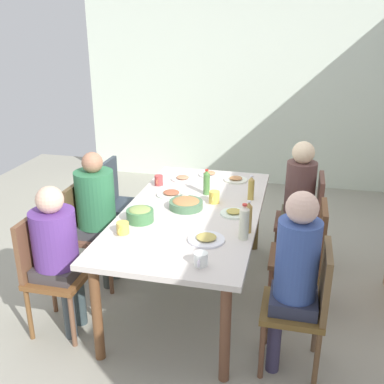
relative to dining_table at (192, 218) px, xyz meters
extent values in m
plane|color=#9E9B8B|center=(0.00, 0.00, -0.70)|extent=(7.01, 7.01, 0.00)
cube|color=silver|center=(-2.98, 0.00, 0.60)|extent=(0.12, 4.39, 2.60)
cube|color=silver|center=(0.00, 0.00, 0.05)|extent=(2.04, 1.06, 0.04)
cylinder|color=brown|center=(-0.92, -0.43, -0.33)|extent=(0.07, 0.07, 0.73)
cylinder|color=brown|center=(0.92, -0.43, -0.33)|extent=(0.07, 0.07, 0.73)
cylinder|color=brown|center=(-0.92, 0.43, -0.33)|extent=(0.07, 0.07, 0.73)
cylinder|color=brown|center=(0.92, 0.43, -0.33)|extent=(0.07, 0.07, 0.73)
cube|color=brown|center=(-0.68, 0.83, -0.26)|extent=(0.40, 0.40, 0.04)
cylinder|color=brown|center=(-0.51, 1.00, -0.48)|extent=(0.04, 0.04, 0.43)
cylinder|color=brown|center=(-0.85, 1.00, -0.48)|extent=(0.04, 0.04, 0.43)
cylinder|color=brown|center=(-0.51, 0.66, -0.48)|extent=(0.04, 0.04, 0.43)
cylinder|color=brown|center=(-0.85, 0.66, -0.48)|extent=(0.04, 0.04, 0.43)
cube|color=brown|center=(-0.68, 1.01, -0.02)|extent=(0.38, 0.04, 0.45)
cylinder|color=brown|center=(-0.60, 0.73, -0.47)|extent=(0.09, 0.09, 0.45)
cylinder|color=brown|center=(-0.76, 0.73, -0.47)|extent=(0.09, 0.09, 0.45)
cube|color=brown|center=(-0.68, 0.83, -0.20)|extent=(0.30, 0.30, 0.10)
cylinder|color=brown|center=(-0.68, 0.83, 0.09)|extent=(0.27, 0.27, 0.47)
sphere|color=beige|center=(-0.68, 0.83, 0.41)|extent=(0.20, 0.20, 0.20)
cube|color=#2F3A46|center=(-0.68, -0.83, -0.26)|extent=(0.40, 0.40, 0.04)
cylinder|color=#2E3B4F|center=(-0.85, -1.00, -0.48)|extent=(0.04, 0.04, 0.43)
cylinder|color=#24354D|center=(-0.51, -1.00, -0.48)|extent=(0.04, 0.04, 0.43)
cylinder|color=#2D3F52|center=(-0.85, -0.66, -0.48)|extent=(0.04, 0.04, 0.43)
cylinder|color=#2E3150|center=(-0.51, -0.66, -0.48)|extent=(0.04, 0.04, 0.43)
cube|color=#353F49|center=(-0.68, -1.01, -0.02)|extent=(0.38, 0.04, 0.45)
cube|color=brown|center=(0.00, -0.83, -0.26)|extent=(0.40, 0.40, 0.04)
cylinder|color=brown|center=(-0.17, -1.00, -0.48)|extent=(0.04, 0.04, 0.43)
cylinder|color=brown|center=(0.17, -1.00, -0.48)|extent=(0.04, 0.04, 0.43)
cylinder|color=brown|center=(-0.17, -0.66, -0.48)|extent=(0.04, 0.04, 0.43)
cylinder|color=brown|center=(0.17, -0.66, -0.48)|extent=(0.04, 0.04, 0.43)
cube|color=brown|center=(0.00, -1.01, -0.02)|extent=(0.38, 0.04, 0.45)
cylinder|color=#3D4844|center=(-0.08, -0.73, -0.47)|extent=(0.09, 0.09, 0.45)
cylinder|color=#3D433D|center=(0.08, -0.73, -0.47)|extent=(0.09, 0.09, 0.45)
cube|color=#44464C|center=(0.00, -0.83, -0.20)|extent=(0.30, 0.30, 0.10)
cylinder|color=#30754A|center=(0.00, -0.83, 0.09)|extent=(0.32, 0.32, 0.48)
sphere|color=#A97357|center=(0.00, -0.83, 0.41)|extent=(0.17, 0.17, 0.17)
cube|color=brown|center=(0.68, 0.83, -0.26)|extent=(0.40, 0.40, 0.04)
cylinder|color=brown|center=(0.85, 1.00, -0.48)|extent=(0.04, 0.04, 0.43)
cylinder|color=brown|center=(0.51, 1.00, -0.48)|extent=(0.04, 0.04, 0.43)
cylinder|color=brown|center=(0.85, 0.66, -0.48)|extent=(0.04, 0.04, 0.43)
cylinder|color=brown|center=(0.51, 0.66, -0.48)|extent=(0.04, 0.04, 0.43)
cube|color=brown|center=(0.68, 1.01, -0.02)|extent=(0.38, 0.04, 0.45)
cylinder|color=#373251|center=(0.76, 0.73, -0.47)|extent=(0.09, 0.09, 0.45)
cylinder|color=#322B47|center=(0.60, 0.73, -0.47)|extent=(0.09, 0.09, 0.45)
cube|color=#2A2E43|center=(0.68, 0.83, -0.20)|extent=(0.30, 0.30, 0.10)
cylinder|color=#39539E|center=(0.68, 0.83, 0.11)|extent=(0.27, 0.27, 0.52)
sphere|color=beige|center=(0.68, 0.83, 0.46)|extent=(0.20, 0.20, 0.20)
cube|color=brown|center=(0.68, -0.83, -0.26)|extent=(0.40, 0.40, 0.04)
cylinder|color=brown|center=(0.51, -1.00, -0.48)|extent=(0.04, 0.04, 0.43)
cylinder|color=brown|center=(0.85, -1.00, -0.48)|extent=(0.04, 0.04, 0.43)
cylinder|color=brown|center=(0.51, -0.66, -0.48)|extent=(0.04, 0.04, 0.43)
cylinder|color=brown|center=(0.85, -0.66, -0.48)|extent=(0.04, 0.04, 0.43)
cube|color=brown|center=(0.68, -1.01, -0.02)|extent=(0.38, 0.04, 0.45)
cylinder|color=#38474A|center=(0.60, -0.73, -0.47)|extent=(0.09, 0.09, 0.45)
cylinder|color=#3B444A|center=(0.76, -0.73, -0.47)|extent=(0.09, 0.09, 0.45)
cube|color=#403B3C|center=(0.68, -0.83, -0.20)|extent=(0.30, 0.30, 0.10)
cylinder|color=#5F378C|center=(0.68, -0.83, 0.06)|extent=(0.32, 0.32, 0.41)
sphere|color=beige|center=(0.68, -0.83, 0.35)|extent=(0.19, 0.19, 0.19)
cube|color=brown|center=(0.00, 0.83, -0.26)|extent=(0.40, 0.40, 0.04)
cylinder|color=brown|center=(0.17, 1.00, -0.48)|extent=(0.04, 0.04, 0.43)
cylinder|color=brown|center=(-0.17, 1.00, -0.48)|extent=(0.04, 0.04, 0.43)
cylinder|color=brown|center=(0.17, 0.66, -0.48)|extent=(0.04, 0.04, 0.43)
cylinder|color=brown|center=(-0.17, 0.66, -0.48)|extent=(0.04, 0.04, 0.43)
cube|color=brown|center=(0.00, 1.01, -0.02)|extent=(0.38, 0.04, 0.45)
cylinder|color=white|center=(-0.26, -0.25, 0.08)|extent=(0.25, 0.25, 0.01)
ellipsoid|color=#AC5B3E|center=(-0.26, -0.25, 0.10)|extent=(0.14, 0.14, 0.02)
cylinder|color=white|center=(0.50, 0.22, 0.08)|extent=(0.26, 0.26, 0.01)
ellipsoid|color=tan|center=(0.50, 0.22, 0.10)|extent=(0.14, 0.14, 0.02)
cylinder|color=white|center=(0.02, 0.34, 0.08)|extent=(0.21, 0.21, 0.01)
ellipsoid|color=tan|center=(0.02, 0.34, 0.10)|extent=(0.12, 0.12, 0.02)
cylinder|color=white|center=(-0.67, -0.25, 0.08)|extent=(0.21, 0.21, 0.01)
ellipsoid|color=tan|center=(-0.67, -0.25, 0.10)|extent=(0.12, 0.12, 0.02)
cylinder|color=silver|center=(-0.76, 0.24, 0.08)|extent=(0.22, 0.22, 0.01)
ellipsoid|color=tan|center=(-0.76, 0.24, 0.10)|extent=(0.12, 0.12, 0.02)
cylinder|color=silver|center=(-0.85, -0.03, 0.08)|extent=(0.21, 0.21, 0.01)
ellipsoid|color=tan|center=(-0.85, -0.03, 0.10)|extent=(0.11, 0.11, 0.02)
cylinder|color=#467E4A|center=(0.30, -0.33, 0.12)|extent=(0.20, 0.20, 0.09)
ellipsoid|color=#8FA558|center=(0.30, -0.33, 0.17)|extent=(0.16, 0.16, 0.04)
cylinder|color=#4D7652|center=(-0.02, -0.05, 0.11)|extent=(0.27, 0.27, 0.06)
ellipsoid|color=#B37B48|center=(-0.02, -0.05, 0.14)|extent=(0.22, 0.22, 0.04)
cylinder|color=#EAC24E|center=(-0.18, 0.14, 0.12)|extent=(0.09, 0.09, 0.10)
torus|color=#DEC855|center=(-0.13, 0.14, 0.12)|extent=(0.05, 0.01, 0.05)
cylinder|color=#C24444|center=(-0.48, -0.43, 0.12)|extent=(0.08, 0.08, 0.09)
torus|color=#C5563F|center=(-0.43, -0.43, 0.12)|extent=(0.05, 0.01, 0.05)
cylinder|color=white|center=(0.83, 0.25, 0.12)|extent=(0.09, 0.09, 0.08)
torus|color=white|center=(0.88, 0.25, 0.12)|extent=(0.05, 0.01, 0.05)
cylinder|color=#DDBE53|center=(0.53, -0.38, 0.12)|extent=(0.09, 0.09, 0.09)
torus|color=#EAC749|center=(0.58, -0.38, 0.12)|extent=(0.05, 0.01, 0.05)
cylinder|color=white|center=(-0.16, -0.10, 0.11)|extent=(0.07, 0.07, 0.08)
torus|color=white|center=(-0.11, -0.10, 0.11)|extent=(0.05, 0.01, 0.05)
cylinder|color=silver|center=(0.41, 0.46, 0.18)|extent=(0.07, 0.07, 0.22)
cone|color=silver|center=(0.41, 0.46, 0.31)|extent=(0.06, 0.06, 0.03)
cylinder|color=red|center=(0.41, 0.46, 0.33)|extent=(0.03, 0.03, 0.01)
cylinder|color=tan|center=(0.30, 0.48, 0.18)|extent=(0.05, 0.05, 0.20)
cone|color=tan|center=(0.30, 0.48, 0.29)|extent=(0.05, 0.05, 0.03)
cylinder|color=silver|center=(0.30, 0.48, 0.31)|extent=(0.03, 0.03, 0.01)
cylinder|color=gold|center=(-0.32, 0.43, 0.16)|extent=(0.05, 0.05, 0.17)
cone|color=tan|center=(-0.32, 0.43, 0.26)|extent=(0.05, 0.05, 0.03)
cylinder|color=white|center=(-0.32, 0.43, 0.28)|extent=(0.03, 0.03, 0.01)
cylinder|color=#4D8340|center=(-0.36, 0.04, 0.17)|extent=(0.06, 0.06, 0.18)
cone|color=#49833B|center=(-0.36, 0.04, 0.27)|extent=(0.05, 0.05, 0.03)
cylinder|color=red|center=(-0.36, 0.04, 0.29)|extent=(0.03, 0.03, 0.01)
camera|label=1|loc=(3.22, 0.77, 1.51)|focal=42.38mm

